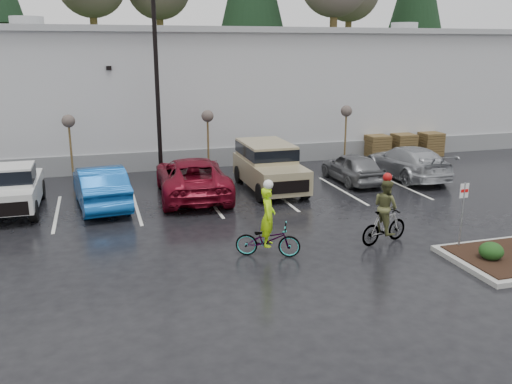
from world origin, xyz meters
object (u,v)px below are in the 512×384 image
object	(u,v)px
car_far_silver	(407,162)
cyclist_olive	(385,218)
sapling_west	(69,125)
car_grey	(352,167)
car_red	(192,177)
fire_lane_sign	(463,208)
lamppost	(156,58)
pallet_stack_c	(430,144)
pallet_stack_b	(403,145)
car_blue	(100,186)
cyclist_hivis	(268,233)
sapling_mid	(208,120)
sapling_east	(346,114)
pallet_stack_a	(377,147)
pickup_white	(12,186)
suv_tan	(270,167)

from	to	relation	value
car_far_silver	cyclist_olive	distance (m)	9.69
sapling_west	car_grey	distance (m)	13.32
car_red	fire_lane_sign	bearing A→B (deg)	131.73
lamppost	pallet_stack_c	xyz separation A→B (m)	(16.00, 2.00, -5.01)
fire_lane_sign	cyclist_olive	size ratio (longest dim) A/B	0.94
cyclist_olive	pallet_stack_b	bearing A→B (deg)	-48.70
fire_lane_sign	pallet_stack_c	bearing A→B (deg)	59.28
pallet_stack_b	car_blue	size ratio (longest dim) A/B	0.27
sapling_west	cyclist_hivis	distance (m)	13.10
cyclist_olive	sapling_west	bearing A→B (deg)	25.61
car_red	cyclist_olive	distance (m)	8.94
sapling_mid	sapling_east	size ratio (longest dim) A/B	1.00
pallet_stack_a	lamppost	bearing A→B (deg)	-170.91
pallet_stack_c	pickup_white	xyz separation A→B (m)	(-22.12, -5.04, 0.30)
pickup_white	car_blue	world-z (taller)	pickup_white
cyclist_olive	pickup_white	bearing A→B (deg)	43.07
pallet_stack_b	pickup_white	size ratio (longest dim) A/B	0.26
cyclist_hivis	cyclist_olive	distance (m)	3.96
cyclist_hivis	cyclist_olive	size ratio (longest dim) A/B	1.02
cyclist_hivis	car_red	bearing A→B (deg)	30.59
car_red	sapling_east	bearing A→B (deg)	-152.21
sapling_mid	car_red	size ratio (longest dim) A/B	0.53
pallet_stack_c	car_far_silver	xyz separation A→B (m)	(-4.43, -4.64, 0.10)
car_blue	car_grey	world-z (taller)	car_blue
car_red	car_far_silver	size ratio (longest dim) A/B	1.13
car_blue	car_far_silver	distance (m)	14.41
sapling_mid	car_far_silver	size ratio (longest dim) A/B	0.60
cyclist_olive	sapling_mid	bearing A→B (deg)	1.35
pickup_white	car_red	size ratio (longest dim) A/B	0.86
sapling_mid	car_blue	size ratio (longest dim) A/B	0.63
fire_lane_sign	car_grey	world-z (taller)	fire_lane_sign
lamppost	car_far_silver	bearing A→B (deg)	-12.85
sapling_west	car_grey	world-z (taller)	sapling_west
cyclist_hivis	fire_lane_sign	bearing A→B (deg)	-79.50
fire_lane_sign	car_far_silver	world-z (taller)	fire_lane_sign
car_grey	sapling_mid	bearing A→B (deg)	-31.72
lamppost	sapling_east	distance (m)	10.48
sapling_mid	car_far_silver	distance (m)	9.97
car_far_silver	pallet_stack_c	bearing A→B (deg)	-134.19
fire_lane_sign	pickup_white	size ratio (longest dim) A/B	0.42
pallet_stack_a	car_grey	size ratio (longest dim) A/B	0.32
sapling_mid	suv_tan	world-z (taller)	sapling_mid
fire_lane_sign	pickup_white	bearing A→B (deg)	147.83
sapling_west	cyclist_olive	bearing A→B (deg)	-49.28
pallet_stack_c	suv_tan	world-z (taller)	suv_tan
pallet_stack_c	car_grey	world-z (taller)	car_grey
sapling_east	suv_tan	distance (m)	7.03
sapling_mid	car_grey	xyz separation A→B (m)	(6.13, -3.69, -2.02)
suv_tan	pallet_stack_a	bearing A→B (deg)	31.67
sapling_mid	sapling_east	distance (m)	7.50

